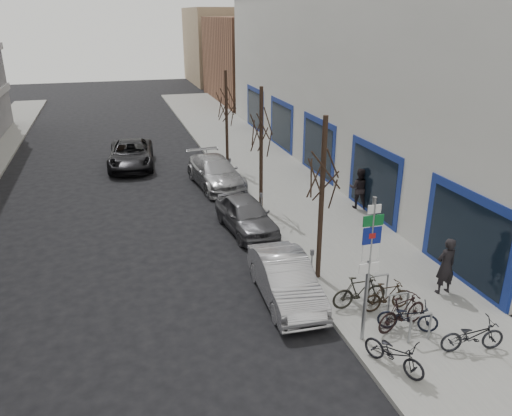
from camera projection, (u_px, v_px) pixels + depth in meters
ground at (277, 360)px, 12.78m from camera, size 120.00×120.00×0.00m
sidewalk_east at (300, 205)px, 22.87m from camera, size 5.00×70.00×0.15m
commercial_building at (463, 73)px, 29.72m from camera, size 20.00×32.00×10.00m
brick_building_far at (273, 59)px, 50.49m from camera, size 12.00×14.00×8.00m
tan_building_far at (241, 45)px, 63.85m from camera, size 13.00×12.00×9.00m
highway_sign_pole at (369, 262)px, 12.50m from camera, size 0.55×0.10×4.20m
bike_rack at (398, 303)px, 14.07m from camera, size 0.66×2.26×0.83m
tree_near at (323, 161)px, 15.10m from camera, size 1.80×1.80×5.50m
tree_mid at (261, 120)px, 20.91m from camera, size 1.80×1.80×5.50m
tree_far at (226, 97)px, 26.72m from camera, size 1.80×1.80×5.50m
meter_front at (312, 264)px, 15.69m from camera, size 0.10×0.08×1.27m
meter_mid at (261, 205)px, 20.61m from camera, size 0.10×0.08×1.27m
meter_back at (230, 168)px, 25.52m from camera, size 0.10×0.08×1.27m
bike_near_left at (395, 351)px, 12.07m from camera, size 1.20×1.73×1.03m
bike_near_right at (402, 311)px, 13.63m from camera, size 1.81×0.93×1.05m
bike_mid_curb at (408, 314)px, 13.55m from camera, size 1.68×1.16×1.00m
bike_mid_inner at (360, 291)px, 14.64m from camera, size 1.73×0.55×1.04m
bike_far_curb at (473, 333)px, 12.73m from camera, size 1.76×0.78×1.04m
bike_far_inner at (387, 296)px, 14.50m from camera, size 1.55×0.48×0.94m
parked_car_front at (286, 279)px, 15.26m from camera, size 1.62×4.24×1.38m
parked_car_mid at (246, 215)px, 20.15m from camera, size 2.03×4.23×1.39m
parked_car_back at (216, 172)px, 25.43m from camera, size 2.54×5.23×1.47m
lane_car at (131, 154)px, 28.67m from camera, size 2.90×5.50×1.48m
pedestrian_near at (446, 266)px, 15.26m from camera, size 0.69×0.48×1.84m
pedestrian_far at (359, 188)px, 22.08m from camera, size 0.82×0.76×1.85m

